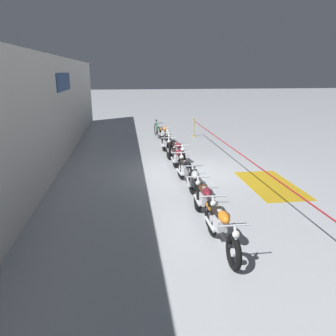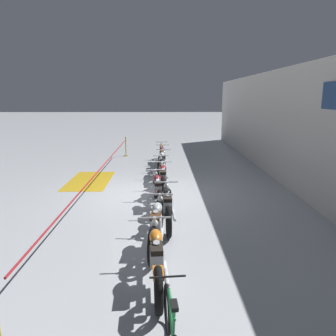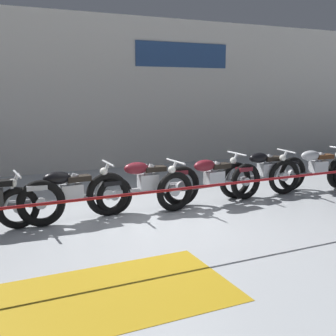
{
  "view_description": "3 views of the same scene",
  "coord_description": "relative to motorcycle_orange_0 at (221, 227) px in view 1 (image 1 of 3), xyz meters",
  "views": [
    {
      "loc": [
        -11.47,
        2.46,
        3.6
      ],
      "look_at": [
        -1.39,
        1.18,
        0.61
      ],
      "focal_mm": 35.0,
      "sensor_mm": 36.0,
      "label": 1
    },
    {
      "loc": [
        10.52,
        0.63,
        3.16
      ],
      "look_at": [
        -0.27,
        0.79,
        0.81
      ],
      "focal_mm": 35.0,
      "sensor_mm": 36.0,
      "label": 2
    },
    {
      "loc": [
        -2.79,
        -6.32,
        2.19
      ],
      "look_at": [
        0.32,
        0.35,
        0.82
      ],
      "focal_mm": 45.0,
      "sensor_mm": 36.0,
      "label": 3
    }
  ],
  "objects": [
    {
      "name": "ground_plane",
      "position": [
        5.39,
        -0.56,
        -0.45
      ],
      "size": [
        120.0,
        120.0,
        0.0
      ],
      "primitive_type": "plane",
      "color": "#B2B7BC"
    },
    {
      "name": "back_wall",
      "position": [
        5.39,
        4.56,
        1.65
      ],
      "size": [
        28.0,
        0.29,
        4.2
      ],
      "color": "silver",
      "rests_on": "ground"
    },
    {
      "name": "motorcycle_orange_0",
      "position": [
        0.0,
        0.0,
        0.0
      ],
      "size": [
        2.38,
        0.62,
        0.92
      ],
      "color": "black",
      "rests_on": "ground"
    },
    {
      "name": "motorcycle_maroon_1",
      "position": [
        1.31,
        0.02,
        0.03
      ],
      "size": [
        2.34,
        0.62,
        0.96
      ],
      "color": "black",
      "rests_on": "ground"
    },
    {
      "name": "motorcycle_silver_2",
      "position": [
        2.72,
        0.0,
        0.02
      ],
      "size": [
        2.35,
        0.62,
        0.97
      ],
      "color": "black",
      "rests_on": "ground"
    },
    {
      "name": "motorcycle_black_3",
      "position": [
        3.97,
        0.02,
        -0.0
      ],
      "size": [
        2.32,
        0.62,
        0.92
      ],
      "color": "black",
      "rests_on": "ground"
    },
    {
      "name": "motorcycle_maroon_4",
      "position": [
        5.38,
        0.07,
        0.03
      ],
      "size": [
        2.22,
        0.62,
        0.97
      ],
      "color": "black",
      "rests_on": "ground"
    },
    {
      "name": "motorcycle_maroon_5",
      "position": [
        6.68,
        -0.1,
        0.01
      ],
      "size": [
        2.41,
        0.62,
        0.95
      ],
      "color": "black",
      "rests_on": "ground"
    },
    {
      "name": "motorcycle_black_6",
      "position": [
        8.14,
        0.17,
        0.02
      ],
      "size": [
        2.27,
        0.62,
        0.95
      ],
      "color": "black",
      "rests_on": "ground"
    },
    {
      "name": "motorcycle_silver_7",
      "position": [
        9.33,
        -0.08,
        0.03
      ],
      "size": [
        2.4,
        0.62,
        0.95
      ],
      "color": "black",
      "rests_on": "ground"
    },
    {
      "name": "motorcycle_orange_8",
      "position": [
        10.77,
        -0.05,
        0.01
      ],
      "size": [
        2.29,
        0.62,
        0.94
      ],
      "color": "black",
      "rests_on": "ground"
    },
    {
      "name": "bicycle",
      "position": [
        12.48,
        0.16,
        -0.09
      ],
      "size": [
        1.69,
        0.48,
        0.94
      ],
      "color": "black",
      "rests_on": "ground"
    },
    {
      "name": "stanchion_far_left",
      "position": [
        3.78,
        -1.97,
        0.31
      ],
      "size": [
        13.97,
        0.28,
        1.05
      ],
      "color": "gold",
      "rests_on": "ground"
    },
    {
      "name": "stanchion_mid_left",
      "position": [
        12.36,
        -1.97,
        -0.09
      ],
      "size": [
        0.28,
        0.28,
        1.05
      ],
      "color": "gold",
      "rests_on": "ground"
    },
    {
      "name": "floor_banner",
      "position": [
        3.65,
        -2.78,
        -0.45
      ],
      "size": [
        3.02,
        1.55,
        0.01
      ],
      "primitive_type": "cube",
      "rotation": [
        0.0,
        0.0,
        0.0
      ],
      "color": "#B78E19",
      "rests_on": "ground"
    }
  ]
}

